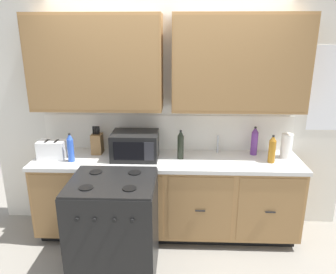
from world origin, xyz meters
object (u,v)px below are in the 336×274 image
Objects in this scene: stove_range at (114,227)px; microwave at (135,145)px; knife_block at (97,143)px; bottle_amber at (272,149)px; bottle_blue at (71,148)px; toaster at (52,150)px; paper_towel_roll at (286,146)px; bottle_dark at (181,145)px; bottle_violet at (254,141)px.

microwave reaches higher than stove_range.
bottle_amber is at bearing -6.15° from knife_block.
bottle_blue is at bearing 135.17° from stove_range.
toaster is 2.28m from bottle_amber.
paper_towel_roll is at bearing 38.08° from bottle_amber.
bottle_blue reaches higher than microwave.
bottle_amber is (1.40, -0.07, 0.00)m from microwave.
stove_range is at bearing -132.94° from bottle_dark.
toaster is at bearing 141.18° from stove_range.
toaster is at bearing -159.17° from knife_block.
bottle_blue is 1.13m from bottle_dark.
knife_block is 2.03m from paper_towel_roll.
toaster is at bearing -178.39° from bottle_dark.
paper_towel_roll is (2.03, -0.05, 0.01)m from knife_block.
paper_towel_roll is 2.25m from bottle_blue.
stove_range is at bearing -67.79° from knife_block.
paper_towel_roll is at bearing 2.70° from toaster.
microwave is 0.45m from knife_block.
bottle_blue is 2.05m from bottle_amber.
toaster reaches higher than stove_range.
stove_range is 3.28× the size of bottle_amber.
bottle_violet is (2.15, 0.19, 0.06)m from toaster.
bottle_blue is at bearing -19.93° from toaster.
bottle_amber is (2.28, -0.03, 0.05)m from toaster.
bottle_violet is at bearing 166.74° from paper_towel_roll.
bottle_violet reaches higher than stove_range.
microwave is 1.53× the size of bottle_violet.
toaster is 1.08× the size of paper_towel_roll.
bottle_blue is (-0.53, 0.52, 0.58)m from stove_range.
bottle_amber reaches higher than stove_range.
bottle_blue is (0.23, -0.08, 0.05)m from toaster.
microwave reaches higher than paper_towel_roll.
knife_block is (0.44, 0.17, 0.02)m from toaster.
stove_range is 3.04× the size of bottle_violet.
bottle_blue is 1.94m from bottle_violet.
bottle_dark is (1.12, 0.12, 0.00)m from bottle_blue.
microwave is at bearing -177.19° from paper_towel_roll.
bottle_violet is 0.81m from bottle_dark.
bottle_amber is (1.84, -0.20, 0.03)m from knife_block.
bottle_dark is at bearing 6.08° from bottle_blue.
bottle_violet reaches higher than bottle_blue.
microwave is at bearing 179.97° from bottle_dark.
bottle_dark is at bearing -175.97° from paper_towel_roll.
bottle_blue reaches higher than toaster.
bottle_dark reaches higher than knife_block.
toaster is 0.90× the size of knife_block.
bottle_blue reaches higher than stove_range.
stove_range is 3.65× the size of paper_towel_roll.
microwave is at bearing 2.50° from toaster.
bottle_amber is 0.26m from bottle_violet.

